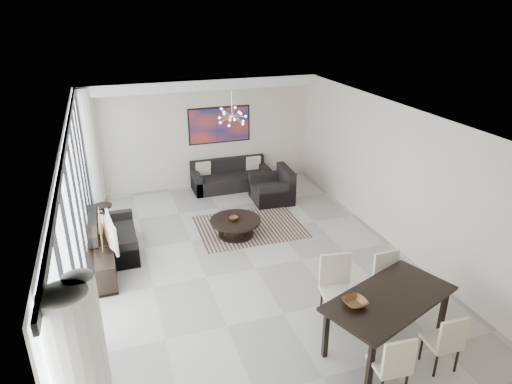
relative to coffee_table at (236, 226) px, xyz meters
name	(u,v)px	position (x,y,z in m)	size (l,w,h in m)	color
room_shell	(279,196)	(0.45, -1.38, 1.23)	(6.00, 9.00, 2.90)	#A8A39B
window_wall	(86,221)	(-2.87, -1.38, 1.25)	(0.37, 8.95, 2.90)	silver
soffit	(200,84)	(-0.02, 2.92, 2.55)	(5.98, 0.40, 0.26)	white
painting	(220,125)	(0.48, 3.09, 1.43)	(1.68, 0.04, 0.98)	red
chandelier	(232,116)	(0.28, 1.12, 2.13)	(0.66, 0.66, 0.71)	silver
rug	(250,227)	(0.41, 0.29, -0.21)	(2.30, 1.77, 0.01)	black
coffee_table	(236,226)	(0.00, 0.00, 0.00)	(1.09, 1.09, 0.38)	black
bowl_coffee	(233,218)	(-0.04, 0.00, 0.20)	(0.22, 0.22, 0.07)	brown
sofa_main	(231,179)	(0.64, 2.68, 0.04)	(2.06, 0.84, 0.75)	black
loveseat	(111,240)	(-2.56, 0.12, 0.05)	(0.88, 1.56, 0.78)	black
armchair	(273,190)	(1.43, 1.50, 0.07)	(1.00, 1.05, 0.84)	black
side_table	(104,212)	(-2.67, 1.34, 0.14)	(0.39, 0.39, 0.53)	black
tv_console	(101,259)	(-2.78, -0.56, 0.06)	(0.49, 1.75, 0.55)	black
television	(106,233)	(-2.62, -0.62, 0.60)	(0.95, 0.12, 0.55)	gray
dining_table	(389,302)	(1.15, -3.94, 0.53)	(2.21, 1.63, 0.83)	black
dining_chair_sw	(394,362)	(0.66, -4.80, 0.33)	(0.47, 0.47, 0.95)	beige
dining_chair_se	(446,340)	(1.59, -4.65, 0.31)	(0.44, 0.44, 0.92)	beige
dining_chair_nw	(336,283)	(0.75, -3.12, 0.41)	(0.58, 0.58, 1.08)	beige
dining_chair_ne	(388,278)	(1.66, -3.19, 0.36)	(0.48, 0.48, 0.99)	beige
bowl_dining	(355,303)	(0.58, -3.94, 0.65)	(0.33, 0.33, 0.08)	brown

